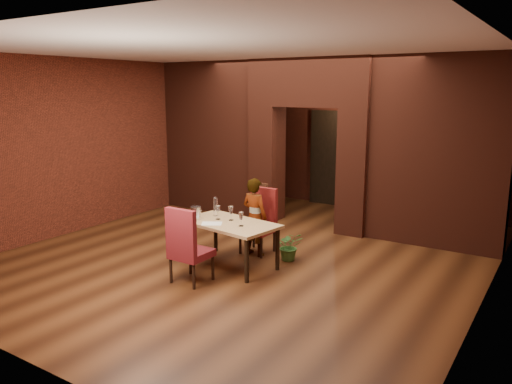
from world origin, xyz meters
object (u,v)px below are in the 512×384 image
Objects in this scene: wine_glass_b at (231,213)px; water_bottle at (216,206)px; chair_near at (191,244)px; wine_bucket at (196,213)px; wine_glass_a at (218,213)px; potted_plant at (289,246)px; dining_table at (230,244)px; wine_glass_c at (241,219)px; chair_far at (257,221)px; person_seated at (255,217)px.

water_bottle is (-0.36, 0.09, 0.05)m from wine_glass_b.
chair_near reaches higher than wine_bucket.
chair_near is at bearing -78.59° from wine_glass_a.
wine_glass_b is 0.38m from water_bottle.
wine_glass_b is (0.20, 0.06, 0.00)m from wine_glass_a.
wine_glass_b reaches higher than potted_plant.
dining_table is 6.87× the size of wine_glass_a.
water_bottle is (-0.33, 0.99, 0.30)m from chair_near.
dining_table is 1.35× the size of chair_near.
wine_bucket is at bearing -175.38° from wine_glass_c.
water_bottle is 1.31m from potted_plant.
potted_plant is (0.37, 0.79, -0.55)m from wine_glass_c.
wine_bucket is (-0.28, -0.19, -0.01)m from wine_glass_a.
dining_table is at bearing -132.62° from potted_plant.
water_bottle is at bearing 163.33° from dining_table.
wine_glass_a is at bearing -78.14° from chair_near.
wine_glass_a is 1.06× the size of wine_bucket.
dining_table is at bearing 16.25° from wine_bucket.
chair_far is 4.88× the size of wine_glass_b.
person_seated is 5.83× the size of wine_glass_b.
wine_glass_c is (0.34, 0.71, 0.25)m from chair_near.
dining_table is 0.53m from wine_glass_c.
wine_glass_a is at bearing -179.43° from dining_table.
chair_far is 5.11× the size of wine_glass_c.
chair_near is at bearing -93.63° from chair_far.
chair_near is 1.69m from potted_plant.
dining_table is 1.16× the size of person_seated.
person_seated is 5.95× the size of wine_glass_a.
water_bottle reaches higher than wine_bucket.
wine_bucket is (-0.56, -0.79, 0.15)m from person_seated.
water_bottle is (-0.16, 0.16, 0.05)m from wine_glass_a.
person_seated is at bearing -82.39° from chair_far.
dining_table is 4.71× the size of water_bottle.
person_seated is 0.57m from wine_glass_b.
chair_near is 0.93m from wine_glass_b.
wine_glass_a is 0.21m from wine_glass_b.
wine_bucket is at bearing -143.86° from potted_plant.
person_seated reaches higher than wine_glass_b.
chair_far is 0.14m from person_seated.
wine_glass_a is 0.23m from water_bottle.
wine_glass_c is (0.24, -0.73, 0.16)m from person_seated.
wine_glass_a is (-0.24, 0.03, 0.45)m from dining_table.
chair_near is 5.22× the size of wine_glass_c.
chair_near reaches higher than wine_glass_a.
dining_table is at bearing -91.80° from chair_far.
chair_far is 4.98× the size of wine_glass_a.
chair_near is 5.41× the size of wine_bucket.
chair_far reaches higher than potted_plant.
potted_plant is at bearing 36.94° from wine_glass_a.
person_seated is at bearing 107.89° from wine_glass_c.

